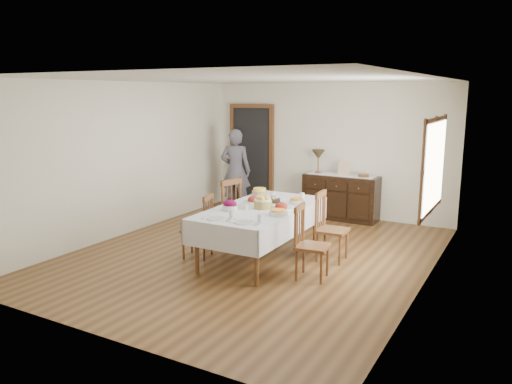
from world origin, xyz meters
The scene contains 26 objects.
ground centered at (0.00, 0.00, 0.00)m, with size 6.00×6.00×0.00m, color brown.
room_shell centered at (-0.15, 0.42, 1.64)m, with size 5.02×6.02×2.65m.
dining_table centered at (0.20, -0.10, 0.69)m, with size 1.18×2.29×0.78m.
chair_left_near centered at (-0.62, -0.48, 0.48)m, with size 0.48×0.48×0.96m.
chair_left_far centered at (-0.65, 0.26, 0.55)m, with size 0.54×0.54×1.08m.
chair_right_near centered at (1.12, -0.48, 0.50)m, with size 0.46×0.46×0.98m.
chair_right_far centered at (1.08, 0.33, 0.51)m, with size 0.44×0.44×1.01m.
sideboard centered at (0.41, 2.72, 0.43)m, with size 1.43×0.52×0.86m.
person centered at (-1.69, 2.26, 0.91)m, with size 0.57×0.36×1.81m, color #53525E.
bread_basket centered at (0.26, -0.16, 0.86)m, with size 0.26×0.26×0.19m.
egg_basket centered at (0.17, 0.28, 0.82)m, with size 0.27×0.27×0.10m.
ham_platter_a centered at (-0.05, 0.12, 0.81)m, with size 0.33×0.33×0.11m.
ham_platter_b centered at (0.50, -0.06, 0.81)m, with size 0.32×0.32×0.11m.
beet_bowl centered at (-0.08, -0.50, 0.85)m, with size 0.22×0.22×0.15m.
carrot_bowl centered at (0.55, 0.35, 0.82)m, with size 0.22×0.22×0.09m.
pineapple_bowl centered at (-0.19, 0.55, 0.84)m, with size 0.25×0.25×0.13m.
casserole_dish centered at (0.64, -0.42, 0.82)m, with size 0.26×0.26×0.08m.
butter_dish centered at (0.04, -0.34, 0.82)m, with size 0.14×0.09×0.07m.
setting_left centered at (0.06, -0.96, 0.80)m, with size 0.42×0.31×0.10m.
setting_right centered at (0.48, -0.95, 0.80)m, with size 0.42×0.31×0.10m.
glass_far_a centered at (0.03, 0.59, 0.83)m, with size 0.07×0.07×0.09m.
glass_far_b centered at (0.50, 0.69, 0.83)m, with size 0.07×0.07×0.10m.
runner centered at (0.40, 2.72, 0.86)m, with size 1.30×0.35×0.01m.
table_lamp centered at (-0.08, 2.73, 1.22)m, with size 0.26×0.26×0.46m.
picture_frame centered at (0.48, 2.63, 1.00)m, with size 0.22×0.08×0.28m.
deco_bowl centered at (0.84, 2.70, 0.89)m, with size 0.20×0.20×0.06m.
Camera 1 is at (3.58, -6.28, 2.41)m, focal length 35.00 mm.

